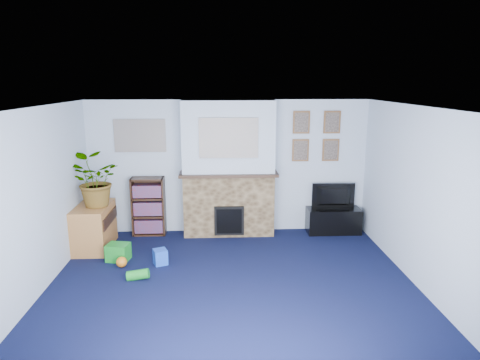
{
  "coord_description": "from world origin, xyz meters",
  "views": [
    {
      "loc": [
        -0.14,
        -5.32,
        2.72
      ],
      "look_at": [
        0.15,
        0.85,
        1.28
      ],
      "focal_mm": 32.0,
      "sensor_mm": 36.0,
      "label": 1
    }
  ],
  "objects_px": {
    "tv_stand": "(333,221)",
    "television": "(334,196)",
    "sideboard": "(94,228)",
    "bookshelf": "(149,207)"
  },
  "relations": [
    {
      "from": "sideboard",
      "to": "television",
      "type": "bearing_deg",
      "value": 7.7
    },
    {
      "from": "tv_stand",
      "to": "sideboard",
      "type": "distance_m",
      "value": 4.19
    },
    {
      "from": "tv_stand",
      "to": "bookshelf",
      "type": "relative_size",
      "value": 0.92
    },
    {
      "from": "television",
      "to": "bookshelf",
      "type": "xyz_separation_m",
      "value": [
        -3.35,
        0.06,
        -0.18
      ]
    },
    {
      "from": "bookshelf",
      "to": "television",
      "type": "bearing_deg",
      "value": -0.97
    },
    {
      "from": "tv_stand",
      "to": "bookshelf",
      "type": "height_order",
      "value": "bookshelf"
    },
    {
      "from": "tv_stand",
      "to": "television",
      "type": "relative_size",
      "value": 1.23
    },
    {
      "from": "tv_stand",
      "to": "television",
      "type": "xyz_separation_m",
      "value": [
        0.0,
        0.02,
        0.45
      ]
    },
    {
      "from": "tv_stand",
      "to": "television",
      "type": "bearing_deg",
      "value": 90.0
    },
    {
      "from": "sideboard",
      "to": "bookshelf",
      "type": "bearing_deg",
      "value": 37.59
    }
  ]
}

